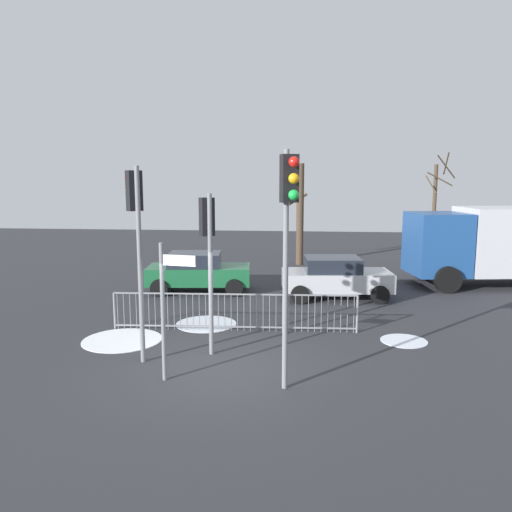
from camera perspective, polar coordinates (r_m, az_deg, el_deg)
ground_plane at (r=11.68m, az=-4.39°, el=-12.47°), size 60.00×60.00×0.00m
traffic_light_rear_left at (r=12.05m, az=-5.50°, el=2.12°), size 0.44×0.50×3.88m
traffic_light_mid_left at (r=9.68m, az=3.67°, el=4.39°), size 0.38×0.54×4.77m
traffic_light_foreground_right at (r=11.74m, az=-13.41°, el=3.98°), size 0.46×0.47×4.50m
direction_sign_post at (r=10.66m, az=-10.16°, el=-5.38°), size 0.78×0.18×2.93m
pedestrian_guard_railing at (r=14.15m, az=-2.45°, el=-6.29°), size 6.84×0.37×1.07m
car_silver_trailing at (r=18.15m, az=8.92°, el=-2.34°), size 3.94×2.23×1.47m
car_green_near at (r=19.11m, az=-6.57°, el=-1.73°), size 3.96×2.27×1.47m
delivery_truck at (r=22.13m, az=25.99°, el=1.42°), size 7.31×3.57×3.10m
bare_tree_left at (r=24.85m, az=4.89°, el=4.97°), size 1.37×1.42×5.21m
bare_tree_centre at (r=30.83m, az=19.53°, el=5.56°), size 1.69×1.56×5.67m
snow_patch_kerb at (r=13.98m, az=16.32°, el=-9.16°), size 1.21×1.21×0.01m
snow_patch_island at (r=15.00m, az=-5.63°, el=-7.62°), size 1.77×1.77×0.01m
snow_patch_verge at (r=13.96m, az=-14.84°, el=-9.13°), size 2.08×2.08×0.01m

